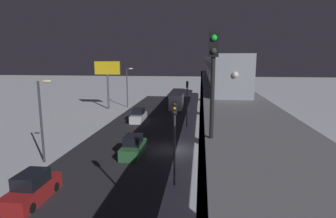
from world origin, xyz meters
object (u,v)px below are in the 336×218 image
(rail_signal, at_px, (213,67))
(subway_train, at_px, (216,66))
(sedan_red, at_px, (32,189))
(traffic_light_mid, at_px, (187,97))
(sedan_green, at_px, (133,147))
(traffic_light_near, at_px, (175,131))
(sedan_white, at_px, (138,116))
(commercial_billboard, at_px, (107,73))
(box_truck, at_px, (177,101))

(rail_signal, bearing_deg, subway_train, -93.04)
(subway_train, relative_size, sedan_red, 11.68)
(traffic_light_mid, bearing_deg, sedan_green, 68.74)
(rail_signal, relative_size, traffic_light_mid, 0.62)
(sedan_green, xyz_separation_m, traffic_light_mid, (-4.70, -12.08, 3.40))
(traffic_light_near, bearing_deg, rail_signal, 103.85)
(rail_signal, relative_size, sedan_green, 0.87)
(sedan_green, height_order, sedan_white, same)
(rail_signal, relative_size, sedan_white, 0.88)
(commercial_billboard, bearing_deg, traffic_light_near, 116.51)
(sedan_white, relative_size, box_truck, 0.62)
(sedan_white, bearing_deg, traffic_light_mid, 159.52)
(sedan_green, relative_size, commercial_billboard, 0.52)
(box_truck, height_order, commercial_billboard, commercial_billboard)
(rail_signal, height_order, box_truck, rail_signal)
(commercial_billboard, bearing_deg, sedan_white, 129.11)
(subway_train, xyz_separation_m, traffic_light_near, (4.31, 28.73, -4.03))
(sedan_red, relative_size, sedan_white, 1.04)
(sedan_red, xyz_separation_m, traffic_light_near, (-9.30, -3.45, 3.41))
(box_truck, bearing_deg, sedan_green, 85.79)
(sedan_white, bearing_deg, rail_signal, 107.81)
(sedan_red, height_order, sedan_green, same)
(sedan_green, distance_m, traffic_light_near, 8.57)
(sedan_white, height_order, traffic_light_mid, traffic_light_mid)
(sedan_red, relative_size, box_truck, 0.64)
(rail_signal, bearing_deg, box_truck, -83.34)
(sedan_white, relative_size, traffic_light_mid, 0.71)
(subway_train, bearing_deg, traffic_light_mid, 67.37)
(sedan_green, height_order, box_truck, box_truck)
(sedan_red, height_order, sedan_white, same)
(sedan_white, bearing_deg, subway_train, -147.43)
(sedan_green, xyz_separation_m, commercial_billboard, (10.75, -24.66, 6.03))
(sedan_white, height_order, box_truck, box_truck)
(sedan_red, distance_m, traffic_light_mid, 23.98)
(rail_signal, height_order, sedan_white, rail_signal)
(subway_train, distance_m, traffic_light_near, 29.33)
(sedan_red, bearing_deg, commercial_billboard, -79.87)
(rail_signal, xyz_separation_m, sedan_red, (11.59, -5.84, -8.38))
(sedan_white, bearing_deg, traffic_light_near, 109.49)
(sedan_green, distance_m, box_truck, 27.22)
(rail_signal, height_order, sedan_red, rail_signal)
(sedan_white, distance_m, box_truck, 13.18)
(traffic_light_near, bearing_deg, box_truck, -85.39)
(subway_train, xyz_separation_m, commercial_billboard, (19.76, -2.23, -1.40))
(sedan_green, height_order, traffic_light_near, traffic_light_near)
(traffic_light_near, xyz_separation_m, traffic_light_mid, (0.00, -18.39, 0.00))
(sedan_red, height_order, traffic_light_near, traffic_light_near)
(subway_train, height_order, traffic_light_near, subway_train)
(traffic_light_mid, bearing_deg, traffic_light_near, 90.00)
(subway_train, bearing_deg, sedan_white, 32.57)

